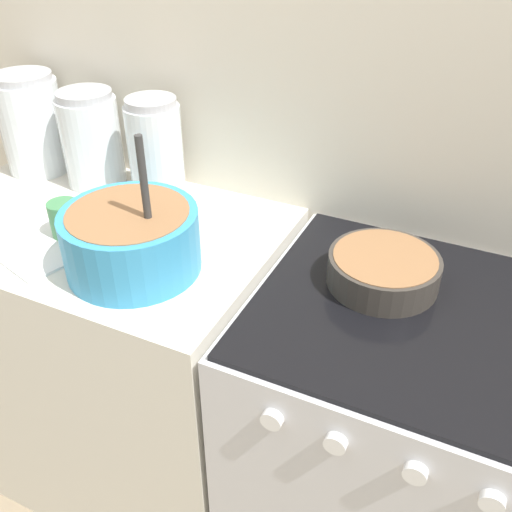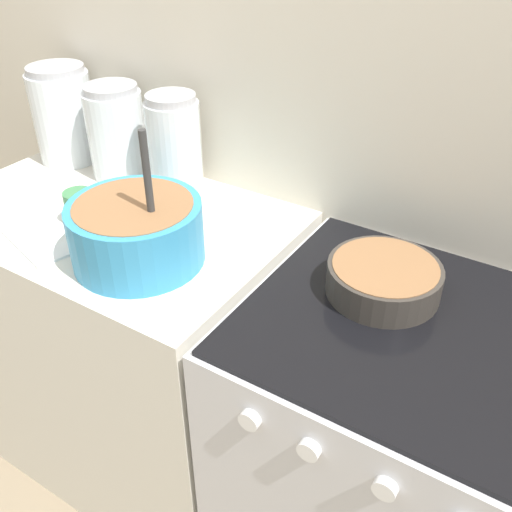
# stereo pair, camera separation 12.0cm
# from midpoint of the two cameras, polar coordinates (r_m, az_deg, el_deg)

# --- Properties ---
(wall_back) EXTENTS (4.83, 0.05, 2.40)m
(wall_back) POSITION_cam_midpoint_polar(r_m,az_deg,el_deg) (1.39, 3.70, 14.89)
(wall_back) COLOR beige
(wall_back) RESTS_ON ground_plane
(countertop_cabinet) EXTENTS (0.91, 0.60, 0.93)m
(countertop_cabinet) POSITION_cam_midpoint_polar(r_m,az_deg,el_deg) (1.76, -15.54, -10.00)
(countertop_cabinet) COLOR silver
(countertop_cabinet) RESTS_ON ground_plane
(stove) EXTENTS (0.68, 0.61, 0.93)m
(stove) POSITION_cam_midpoint_polar(r_m,az_deg,el_deg) (1.50, 10.92, -19.54)
(stove) COLOR silver
(stove) RESTS_ON ground_plane
(mixing_bowl) EXTENTS (0.29, 0.29, 0.32)m
(mixing_bowl) POSITION_cam_midpoint_polar(r_m,az_deg,el_deg) (1.25, -15.09, 1.78)
(mixing_bowl) COLOR #338CBF
(mixing_bowl) RESTS_ON countertop_cabinet
(baking_pan) EXTENTS (0.23, 0.23, 0.07)m
(baking_pan) POSITION_cam_midpoint_polar(r_m,az_deg,el_deg) (1.20, 9.87, -1.41)
(baking_pan) COLOR #38332D
(baking_pan) RESTS_ON stove
(storage_jar_left) EXTENTS (0.18, 0.18, 0.28)m
(storage_jar_left) POSITION_cam_midpoint_polar(r_m,az_deg,el_deg) (1.79, -23.23, 11.47)
(storage_jar_left) COLOR silver
(storage_jar_left) RESTS_ON countertop_cabinet
(storage_jar_middle) EXTENTS (0.16, 0.16, 0.26)m
(storage_jar_middle) POSITION_cam_midpoint_polar(r_m,az_deg,el_deg) (1.65, -18.12, 10.45)
(storage_jar_middle) COLOR silver
(storage_jar_middle) RESTS_ON countertop_cabinet
(storage_jar_right) EXTENTS (0.14, 0.14, 0.27)m
(storage_jar_right) POSITION_cam_midpoint_polar(r_m,az_deg,el_deg) (1.52, -12.23, 9.59)
(storage_jar_right) COLOR silver
(storage_jar_right) RESTS_ON countertop_cabinet
(tin_can) EXTENTS (0.07, 0.07, 0.09)m
(tin_can) POSITION_cam_midpoint_polar(r_m,az_deg,el_deg) (1.43, -20.87, 3.33)
(tin_can) COLOR #3F7F4C
(tin_can) RESTS_ON countertop_cabinet
(recipe_page) EXTENTS (0.27, 0.28, 0.01)m
(recipe_page) POSITION_cam_midpoint_polar(r_m,az_deg,el_deg) (1.44, -22.32, 1.02)
(recipe_page) COLOR white
(recipe_page) RESTS_ON countertop_cabinet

